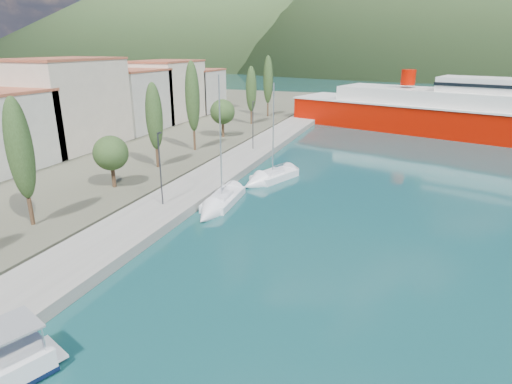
% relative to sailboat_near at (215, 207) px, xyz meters
% --- Properties ---
extents(ground, '(1400.00, 1400.00, 0.00)m').
position_rel_sailboat_near_xyz_m(ground, '(5.09, 102.22, -0.30)').
color(ground, '#154547').
extents(quay, '(5.00, 88.00, 0.80)m').
position_rel_sailboat_near_xyz_m(quay, '(-3.91, 8.22, 0.10)').
color(quay, gray).
rests_on(quay, ground).
extents(land_strip, '(70.00, 148.00, 0.70)m').
position_rel_sailboat_near_xyz_m(land_strip, '(-41.91, 18.22, 0.05)').
color(land_strip, '#565644').
rests_on(land_strip, ground).
extents(town_buildings, '(9.20, 69.20, 11.30)m').
position_rel_sailboat_near_xyz_m(town_buildings, '(-26.91, 19.13, 5.27)').
color(town_buildings, beige).
rests_on(town_buildings, land_strip).
extents(tree_row, '(3.59, 65.30, 11.09)m').
position_rel_sailboat_near_xyz_m(tree_row, '(-10.88, 15.05, 5.60)').
color(tree_row, '#47301E').
rests_on(tree_row, land_strip).
extents(lamp_posts, '(0.15, 47.81, 6.06)m').
position_rel_sailboat_near_xyz_m(lamp_posts, '(-3.91, -3.26, 3.79)').
color(lamp_posts, '#2D2D33').
rests_on(lamp_posts, quay).
extents(sailboat_near, '(2.77, 8.52, 12.08)m').
position_rel_sailboat_near_xyz_m(sailboat_near, '(0.00, 0.00, 0.00)').
color(sailboat_near, silver).
rests_on(sailboat_near, ground).
extents(sailboat_mid, '(4.95, 7.77, 10.91)m').
position_rel_sailboat_near_xyz_m(sailboat_mid, '(1.34, 8.78, 0.01)').
color(sailboat_mid, silver).
rests_on(sailboat_mid, ground).
extents(ferry, '(52.64, 25.85, 10.27)m').
position_rel_sailboat_near_xyz_m(ferry, '(20.67, 43.60, 2.83)').
color(ferry, '#AA0D00').
rests_on(ferry, ground).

